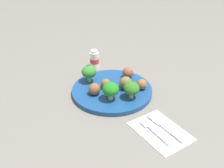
# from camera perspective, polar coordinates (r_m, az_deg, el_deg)

# --- Properties ---
(ground_plane) EXTENTS (4.00, 4.00, 0.00)m
(ground_plane) POSITION_cam_1_polar(r_m,az_deg,el_deg) (1.02, -0.00, -1.72)
(ground_plane) COLOR slate
(plate) EXTENTS (0.28, 0.28, 0.02)m
(plate) POSITION_cam_1_polar(r_m,az_deg,el_deg) (1.02, -0.00, -1.35)
(plate) COLOR navy
(plate) RESTS_ON ground_plane
(broccoli_floret_center) EXTENTS (0.06, 0.06, 0.06)m
(broccoli_floret_center) POSITION_cam_1_polar(r_m,az_deg,el_deg) (0.94, -0.26, -1.08)
(broccoli_floret_center) COLOR #9CCE76
(broccoli_floret_center) RESTS_ON plate
(broccoli_floret_mid_right) EXTENTS (0.05, 0.05, 0.06)m
(broccoli_floret_mid_right) POSITION_cam_1_polar(r_m,az_deg,el_deg) (1.04, -4.55, 2.36)
(broccoli_floret_mid_right) COLOR #96CA6B
(broccoli_floret_mid_right) RESTS_ON plate
(broccoli_floret_front_right) EXTENTS (0.05, 0.05, 0.06)m
(broccoli_floret_front_right) POSITION_cam_1_polar(r_m,az_deg,el_deg) (0.95, 3.85, -0.90)
(broccoli_floret_front_right) COLOR #A9CB79
(broccoli_floret_front_right) RESTS_ON plate
(meatball_back_left) EXTENTS (0.04, 0.04, 0.04)m
(meatball_back_left) POSITION_cam_1_polar(r_m,az_deg,el_deg) (1.01, 5.85, -0.06)
(meatball_back_left) COLOR brown
(meatball_back_left) RESTS_ON plate
(meatball_far_rim) EXTENTS (0.04, 0.04, 0.04)m
(meatball_far_rim) POSITION_cam_1_polar(r_m,az_deg,el_deg) (1.01, 2.69, 0.22)
(meatball_far_rim) COLOR brown
(meatball_far_rim) RESTS_ON plate
(meatball_front_left) EXTENTS (0.04, 0.04, 0.04)m
(meatball_front_left) POSITION_cam_1_polar(r_m,az_deg,el_deg) (1.07, 3.12, 2.25)
(meatball_front_left) COLOR brown
(meatball_front_left) RESTS_ON plate
(meatball_front_right) EXTENTS (0.03, 0.03, 0.03)m
(meatball_front_right) POSITION_cam_1_polar(r_m,az_deg,el_deg) (1.01, -1.25, 0.06)
(meatball_front_right) COLOR brown
(meatball_front_right) RESTS_ON plate
(meatball_center) EXTENTS (0.04, 0.04, 0.04)m
(meatball_center) POSITION_cam_1_polar(r_m,az_deg,el_deg) (0.97, -3.36, -1.08)
(meatball_center) COLOR brown
(meatball_center) RESTS_ON plate
(napkin) EXTENTS (0.18, 0.13, 0.01)m
(napkin) POSITION_cam_1_polar(r_m,az_deg,el_deg) (0.86, 9.52, -9.12)
(napkin) COLOR white
(napkin) RESTS_ON ground_plane
(fork) EXTENTS (0.12, 0.02, 0.01)m
(fork) POSITION_cam_1_polar(r_m,az_deg,el_deg) (0.86, 8.31, -9.05)
(fork) COLOR silver
(fork) RESTS_ON napkin
(knife) EXTENTS (0.15, 0.03, 0.01)m
(knife) POSITION_cam_1_polar(r_m,az_deg,el_deg) (0.88, 10.11, -8.18)
(knife) COLOR silver
(knife) RESTS_ON napkin
(yogurt_bottle) EXTENTS (0.04, 0.04, 0.07)m
(yogurt_bottle) POSITION_cam_1_polar(r_m,az_deg,el_deg) (1.18, -3.48, 4.83)
(yogurt_bottle) COLOR white
(yogurt_bottle) RESTS_ON ground_plane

